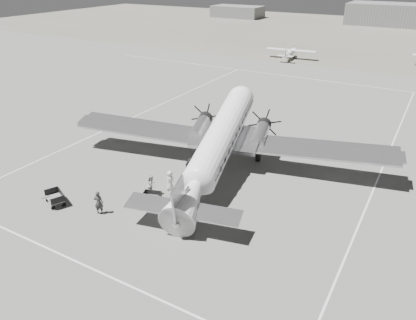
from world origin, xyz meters
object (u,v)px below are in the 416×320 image
Objects in this scene: ramp_agent at (152,185)px; passenger at (170,181)px; ground_crew at (99,203)px; baggage_cart_far at (55,198)px; light_plane_left at (290,54)px; baggage_cart_near at (152,197)px; shed_secondary at (237,12)px; dc3_airliner at (219,144)px.

ramp_agent reaches higher than passenger.
baggage_cart_far is at bearing -14.62° from ground_crew.
baggage_cart_far is at bearing -92.91° from light_plane_left.
light_plane_left is 63.03m from ground_crew.
baggage_cart_near is at bearing -150.95° from ground_crew.
shed_secondary is at bearing 20.82° from passenger.
ground_crew is at bearing 152.77° from passenger.
dc3_airliner is 16.50× the size of baggage_cart_far.
ground_crew reaches higher than passenger.
baggage_cart_far is at bearing -70.15° from shed_secondary.
shed_secondary is 132.58m from baggage_cart_far.
shed_secondary reaches higher than ramp_agent.
shed_secondary is 131.07m from baggage_cart_near.
shed_secondary reaches higher than baggage_cart_near.
light_plane_left is (42.19, -61.28, -0.93)m from shed_secondary.
passenger is (-2.16, -4.79, -2.13)m from dc3_airliner.
shed_secondary is 74.41m from light_plane_left.
dc3_airliner is 11.83m from ground_crew.
light_plane_left is 59.94m from baggage_cart_near.
light_plane_left is 5.37× the size of baggage_cart_far.
baggage_cart_near is at bearing -86.46° from light_plane_left.
ground_crew is at bearing -68.39° from shed_secondary.
shed_secondary is at bearing 12.06° from ramp_agent.
baggage_cart_far is (-8.88, -11.38, -2.47)m from dc3_airliner.
passenger reaches higher than baggage_cart_near.
ramp_agent is 1.04× the size of passenger.
dc3_airliner is at bearing -139.55° from ground_crew.
passenger is at bearing -40.83° from ramp_agent.
baggage_cart_far is 1.08× the size of passenger.
light_plane_left is 63.48m from baggage_cart_far.
dc3_airliner is (53.89, -113.32, 1.02)m from shed_secondary.
ground_crew is at bearing -142.62° from baggage_cart_near.
shed_secondary is 11.93× the size of baggage_cart_near.
ground_crew is (6.89, -62.65, -0.09)m from light_plane_left.
ramp_agent is at bearing -137.70° from ground_crew.
ground_crew is at bearing -126.76° from dc3_airliner.
passenger is at bearing -85.93° from light_plane_left.
ground_crew is at bearing 35.56° from baggage_cart_far.
baggage_cart_near is at bearing 57.69° from baggage_cart_far.
baggage_cart_near is (-2.32, -7.17, -2.59)m from dc3_airliner.
passenger is (2.64, 5.83, -0.09)m from ground_crew.
light_plane_left is at bearing 82.12° from baggage_cart_near.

